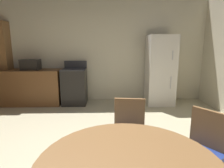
{
  "coord_description": "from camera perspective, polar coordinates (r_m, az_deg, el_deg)",
  "views": [
    {
      "loc": [
        0.23,
        -1.95,
        1.52
      ],
      "look_at": [
        0.31,
        0.92,
        0.92
      ],
      "focal_mm": 29.87,
      "sensor_mm": 36.0,
      "label": 1
    }
  ],
  "objects": [
    {
      "name": "chair_north",
      "position": [
        2.35,
        5.28,
        -13.88
      ],
      "size": [
        0.45,
        0.45,
        0.87
      ],
      "rotation": [
        0.0,
        0.0,
        4.59
      ],
      "color": "olive",
      "rests_on": "ground"
    },
    {
      "name": "pantry_column",
      "position": [
        5.66,
        -30.64,
        5.49
      ],
      "size": [
        0.44,
        0.36,
        2.1
      ],
      "primitive_type": "cube",
      "color": "olive",
      "rests_on": "ground"
    },
    {
      "name": "kitchen_counter",
      "position": [
        5.29,
        -24.61,
        -0.86
      ],
      "size": [
        1.76,
        0.6,
        0.9
      ],
      "primitive_type": "cube",
      "color": "brown",
      "rests_on": "ground"
    },
    {
      "name": "oven_range",
      "position": [
        4.94,
        -11.35,
        -0.63
      ],
      "size": [
        0.6,
        0.6,
        1.1
      ],
      "color": "black",
      "rests_on": "ground"
    },
    {
      "name": "refrigerator",
      "position": [
        4.93,
        14.5,
        4.08
      ],
      "size": [
        0.68,
        0.68,
        1.76
      ],
      "color": "silver",
      "rests_on": "ground"
    },
    {
      "name": "chair_northeast",
      "position": [
        2.2,
        25.79,
        -17.06
      ],
      "size": [
        0.56,
        0.56,
        0.87
      ],
      "rotation": [
        0.0,
        0.0,
        3.77
      ],
      "color": "olive",
      "rests_on": "ground"
    },
    {
      "name": "microwave",
      "position": [
        5.15,
        -23.67,
        5.45
      ],
      "size": [
        0.44,
        0.32,
        0.26
      ],
      "primitive_type": "cube",
      "color": "black",
      "rests_on": "kitchen_counter"
    },
    {
      "name": "wall_back",
      "position": [
        5.16,
        -4.23,
        9.99
      ],
      "size": [
        6.05,
        0.12,
        2.7
      ],
      "primitive_type": "cube",
      "color": "beige",
      "rests_on": "ground"
    }
  ]
}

